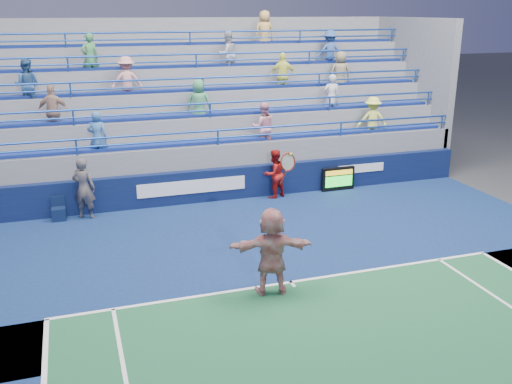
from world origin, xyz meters
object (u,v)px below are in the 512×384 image
object	(u,v)px
serve_speed_board	(338,179)
ball_girl	(274,174)
judge_chair	(59,213)
line_judge	(84,188)
tennis_player	(272,251)

from	to	relation	value
serve_speed_board	ball_girl	xyz separation A→B (m)	(-2.43, -0.03, 0.41)
serve_speed_board	judge_chair	world-z (taller)	serve_speed_board
line_judge	ball_girl	xyz separation A→B (m)	(6.20, 0.10, -0.12)
line_judge	ball_girl	world-z (taller)	line_judge
judge_chair	serve_speed_board	bearing A→B (deg)	0.43
judge_chair	ball_girl	size ratio (longest dim) A/B	0.43
serve_speed_board	ball_girl	distance (m)	2.46
judge_chair	ball_girl	xyz separation A→B (m)	(7.00, 0.04, 0.61)
ball_girl	judge_chair	bearing A→B (deg)	-20.52
serve_speed_board	judge_chair	size ratio (longest dim) A/B	1.69
serve_speed_board	line_judge	bearing A→B (deg)	-179.17
serve_speed_board	tennis_player	distance (m)	8.11
judge_chair	tennis_player	distance (m)	7.94
serve_speed_board	line_judge	size ratio (longest dim) A/B	0.64
serve_speed_board	tennis_player	xyz separation A→B (m)	(-4.82, -6.50, 0.60)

